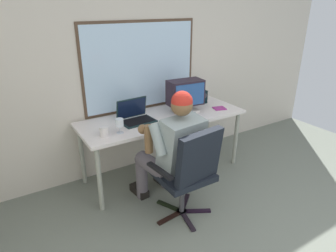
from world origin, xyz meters
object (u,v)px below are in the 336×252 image
office_chair (190,169)px  crt_monitor (185,93)px  person_seated (172,148)px  laptop (135,115)px  coffee_mug (104,131)px  wine_glass (120,123)px  desk (163,121)px  cd_case (219,108)px  desk_speaker (203,97)px

office_chair → crt_monitor: crt_monitor is taller
person_seated → laptop: bearing=96.9°
person_seated → laptop: person_seated is taller
coffee_mug → office_chair: bearing=-51.6°
crt_monitor → wine_glass: crt_monitor is taller
desk → wine_glass: 0.64m
desk → crt_monitor: crt_monitor is taller
laptop → wine_glass: size_ratio=2.52×
office_chair → cd_case: office_chair is taller
desk → crt_monitor: 0.41m
desk → coffee_mug: (-0.75, -0.16, 0.11)m
crt_monitor → person_seated: bearing=-133.1°
person_seated → desk_speaker: person_seated is taller
wine_glass → coffee_mug: wine_glass is taller
wine_glass → desk_speaker: desk_speaker is taller
wine_glass → cd_case: 1.30m
coffee_mug → desk: bearing=12.4°
cd_case → crt_monitor: bearing=159.8°
desk → person_seated: person_seated is taller
office_chair → person_seated: size_ratio=0.77×
desk → office_chair: (-0.22, -0.83, -0.12)m
desk → person_seated: (-0.25, -0.58, -0.02)m
office_chair → person_seated: bearing=95.8°
desk → office_chair: office_chair is taller
office_chair → person_seated: (-0.03, 0.25, 0.10)m
wine_glass → cd_case: bearing=1.8°
desk_speaker → person_seated: bearing=-142.2°
crt_monitor → cd_case: (0.40, -0.15, -0.21)m
crt_monitor → laptop: (-0.63, 0.03, -0.15)m
wine_glass → desk_speaker: bearing=13.7°
desk → person_seated: size_ratio=1.54×
coffee_mug → cd_case: bearing=1.2°
person_seated → desk_speaker: bearing=37.8°
office_chair → wine_glass: bearing=119.6°
coffee_mug → crt_monitor: bearing=9.5°
laptop → office_chair: bearing=-83.4°
office_chair → cd_case: (0.93, 0.70, 0.19)m
crt_monitor → wine_glass: (-0.90, -0.19, -0.12)m
desk_speaker → coffee_mug: bearing=-168.1°
crt_monitor → desk_speaker: 0.41m
wine_glass → cd_case: wine_glass is taller
crt_monitor → wine_glass: 0.93m
desk → cd_case: (0.71, -0.13, 0.07)m
desk → cd_case: 0.72m
office_chair → crt_monitor: 1.07m
office_chair → wine_glass: office_chair is taller
person_seated → crt_monitor: (0.55, 0.59, 0.30)m
crt_monitor → coffee_mug: bearing=-170.5°
crt_monitor → desk_speaker: bearing=18.4°
laptop → desk_speaker: bearing=5.1°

